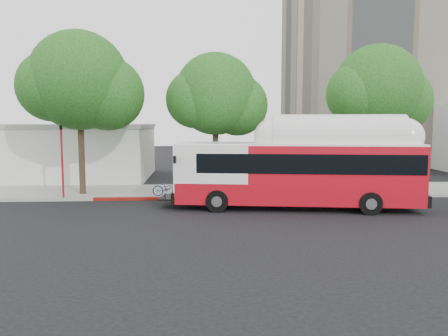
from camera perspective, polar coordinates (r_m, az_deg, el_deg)
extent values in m
plane|color=black|center=(21.43, 2.27, -5.90)|extent=(120.00, 120.00, 0.00)
cube|color=gray|center=(27.78, 0.91, -2.97)|extent=(60.00, 5.00, 0.15)
cube|color=gray|center=(25.22, 1.37, -3.90)|extent=(60.00, 0.30, 0.15)
cube|color=maroon|center=(25.15, -5.47, -3.94)|extent=(10.00, 0.32, 0.16)
cylinder|color=#2D2116|center=(27.27, -18.14, 2.82)|extent=(0.36, 0.36, 6.08)
sphere|color=#174413|center=(27.34, -18.40, 10.80)|extent=(5.80, 5.80, 5.80)
sphere|color=#174413|center=(27.12, -14.94, 9.33)|extent=(4.35, 4.35, 4.35)
cylinder|color=#2D2116|center=(26.93, -1.12, 2.41)|extent=(0.36, 0.36, 5.44)
sphere|color=#174413|center=(26.93, -1.13, 9.64)|extent=(5.00, 5.00, 5.00)
sphere|color=#174413|center=(27.19, 1.78, 8.17)|extent=(3.75, 3.75, 3.75)
cylinder|color=#2D2116|center=(28.93, 19.13, 2.64)|extent=(0.36, 0.36, 5.76)
sphere|color=#174413|center=(28.96, 19.38, 9.77)|extent=(5.40, 5.40, 5.40)
sphere|color=#174413|center=(29.70, 21.85, 8.19)|extent=(4.05, 4.05, 4.05)
cube|color=tan|center=(54.43, 19.46, 19.62)|extent=(18.00, 18.00, 35.00)
cube|color=silver|center=(36.90, -22.30, 1.82)|extent=(16.00, 10.00, 4.00)
cube|color=gray|center=(36.82, -22.43, 5.08)|extent=(16.20, 10.20, 0.30)
cube|color=#B20C18|center=(22.49, 9.43, -0.71)|extent=(12.36, 4.37, 2.93)
cube|color=black|center=(22.47, 10.74, 0.81)|extent=(11.17, 4.25, 0.96)
cube|color=white|center=(22.36, 9.50, 3.11)|extent=(12.35, 4.29, 0.10)
cube|color=white|center=(22.60, 14.62, 3.70)|extent=(6.68, 2.94, 0.55)
cube|color=black|center=(23.12, -7.22, -3.78)|extent=(1.06, 1.91, 0.06)
imported|color=navy|center=(23.04, -7.24, -2.59)|extent=(0.85, 1.80, 0.91)
cylinder|color=#A61119|center=(26.27, -20.37, 0.38)|extent=(0.12, 0.12, 4.02)
cube|color=black|center=(26.16, -20.54, 4.98)|extent=(0.05, 0.40, 0.25)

